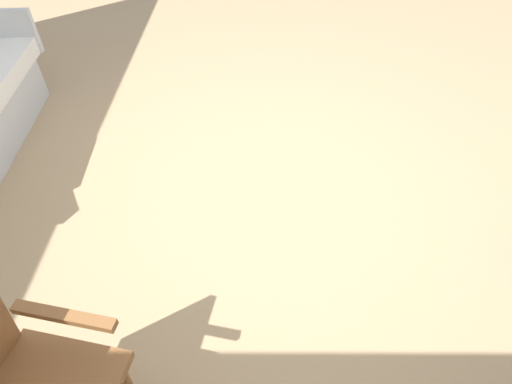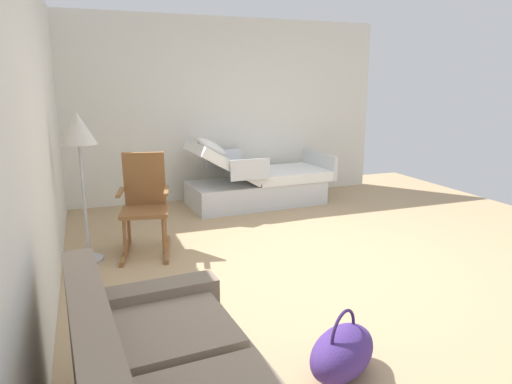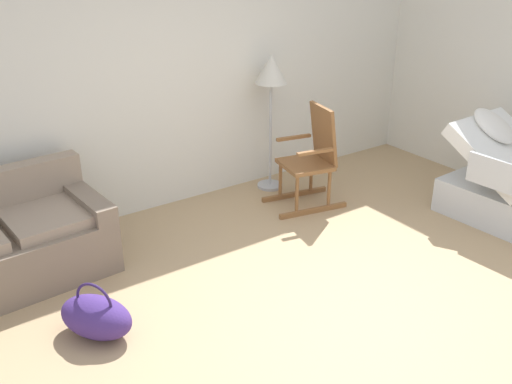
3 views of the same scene
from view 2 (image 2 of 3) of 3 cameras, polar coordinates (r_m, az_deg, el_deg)
name	(u,v)px [view 2 (image 2 of 3)]	position (r m, az deg, el deg)	size (l,w,h in m)	color
ground_plane	(316,262)	(4.73, 7.35, -8.54)	(7.44, 7.44, 0.00)	tan
back_wall	(34,137)	(3.91, -25.64, 6.11)	(6.16, 0.10, 2.70)	silver
side_wall	(226,110)	(7.22, -3.71, 10.06)	(0.10, 4.97, 2.70)	silver
hospital_bed	(256,184)	(6.80, 0.04, 1.01)	(1.09, 2.11, 1.07)	silver
rocking_chair	(145,205)	(5.00, -13.50, -1.54)	(0.84, 0.61, 1.05)	brown
floor_lamp	(79,139)	(4.74, -20.96, 6.09)	(0.34, 0.34, 1.48)	#B2B5BA
duffel_bag	(342,352)	(3.03, 10.56, -18.78)	(0.57, 0.64, 0.43)	#472D7A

